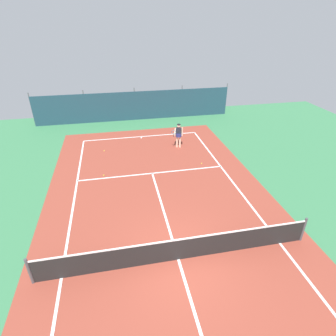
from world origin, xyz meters
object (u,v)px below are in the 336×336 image
at_px(tennis_ball_near_player, 104,175).
at_px(tennis_player, 179,134).
at_px(tennis_net, 179,249).
at_px(tennis_ball_by_sideline, 104,151).
at_px(tennis_ball_midcourt, 202,163).

bearing_deg(tennis_ball_near_player, tennis_player, 30.07).
xyz_separation_m(tennis_net, tennis_ball_near_player, (-2.69, 6.69, -0.48)).
xyz_separation_m(tennis_net, tennis_player, (2.27, 9.56, 0.45)).
xyz_separation_m(tennis_net, tennis_ball_by_sideline, (-2.68, 9.94, -0.48)).
bearing_deg(tennis_player, tennis_ball_midcourt, 127.18).
relative_size(tennis_ball_near_player, tennis_ball_midcourt, 1.00).
bearing_deg(tennis_net, tennis_ball_near_player, 111.95).
bearing_deg(tennis_ball_midcourt, tennis_net, -114.07).
relative_size(tennis_net, tennis_ball_midcourt, 153.33).
bearing_deg(tennis_ball_midcourt, tennis_ball_by_sideline, 152.52).
height_order(tennis_net, tennis_ball_near_player, tennis_net).
xyz_separation_m(tennis_ball_near_player, tennis_ball_midcourt, (5.79, 0.25, 0.00)).
distance_m(tennis_net, tennis_ball_near_player, 7.22).
distance_m(tennis_net, tennis_player, 9.84).
height_order(tennis_player, tennis_ball_near_player, tennis_player).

